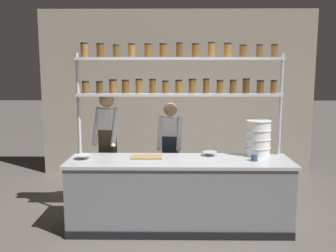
% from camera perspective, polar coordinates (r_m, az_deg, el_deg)
% --- Properties ---
extents(ground_plane, '(40.00, 40.00, 0.00)m').
position_cam_1_polar(ground_plane, '(5.13, 1.70, -15.17)').
color(ground_plane, '#5B5651').
extents(back_wall, '(5.28, 0.12, 3.19)m').
position_cam_1_polar(back_wall, '(7.33, 1.40, 4.95)').
color(back_wall, '#9E9384').
rests_on(back_wall, ground_plane).
extents(prep_counter, '(2.88, 0.76, 0.92)m').
position_cam_1_polar(prep_counter, '(4.96, 1.73, -10.32)').
color(prep_counter, gray).
rests_on(prep_counter, ground_plane).
extents(spice_shelf_unit, '(2.77, 0.28, 2.42)m').
position_cam_1_polar(spice_shelf_unit, '(5.02, 1.65, 7.17)').
color(spice_shelf_unit, '#B7BABF').
rests_on(spice_shelf_unit, ground_plane).
extents(chef_left, '(0.41, 0.33, 1.75)m').
position_cam_1_polar(chef_left, '(5.54, -9.20, -2.42)').
color(chef_left, black).
rests_on(chef_left, ground_plane).
extents(chef_center, '(0.39, 0.31, 1.59)m').
position_cam_1_polar(chef_center, '(5.60, 0.35, -3.38)').
color(chef_center, black).
rests_on(chef_center, ground_plane).
extents(container_stack, '(0.33, 0.33, 0.48)m').
position_cam_1_polar(container_stack, '(5.14, 13.60, -1.81)').
color(container_stack, white).
rests_on(container_stack, prep_counter).
extents(cutting_board, '(0.40, 0.26, 0.02)m').
position_cam_1_polar(cutting_board, '(4.94, -3.26, -4.70)').
color(cutting_board, '#A88456').
rests_on(cutting_board, prep_counter).
extents(prep_bowl_near_left, '(0.20, 0.20, 0.06)m').
position_cam_1_polar(prep_bowl_near_left, '(5.07, 6.41, -4.23)').
color(prep_bowl_near_left, '#B2B7BC').
rests_on(prep_bowl_near_left, prep_counter).
extents(prep_bowl_center_front, '(0.21, 0.21, 0.06)m').
position_cam_1_polar(prep_bowl_center_front, '(4.97, -12.78, -4.63)').
color(prep_bowl_center_front, silver).
rests_on(prep_bowl_center_front, prep_counter).
extents(serving_cup_front, '(0.09, 0.09, 0.09)m').
position_cam_1_polar(serving_cup_front, '(4.89, 13.01, -4.70)').
color(serving_cup_front, '#334C70').
rests_on(serving_cup_front, prep_counter).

